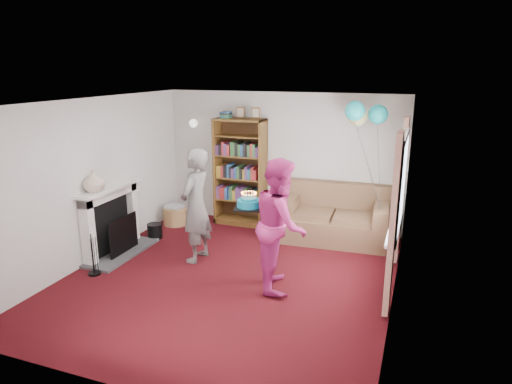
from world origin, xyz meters
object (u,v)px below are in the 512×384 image
at_px(bookcase, 241,173).
at_px(person_magenta, 281,224).
at_px(sofa, 335,219).
at_px(birthday_cake, 249,203).
at_px(person_striped, 196,206).

bearing_deg(bookcase, person_magenta, -56.60).
relative_size(sofa, birthday_cake, 4.63).
xyz_separation_m(bookcase, person_magenta, (1.50, -2.27, -0.09)).
height_order(sofa, person_striped, person_striped).
xyz_separation_m(person_striped, birthday_cake, (0.99, -0.32, 0.23)).
height_order(sofa, birthday_cake, birthday_cake).
relative_size(bookcase, sofa, 1.23).
distance_m(sofa, person_striped, 2.53).
distance_m(sofa, person_magenta, 2.15).
relative_size(sofa, person_striped, 1.03).
bearing_deg(person_magenta, sofa, -27.68).
height_order(bookcase, person_striped, bookcase).
distance_m(bookcase, person_magenta, 2.73).
height_order(person_striped, person_magenta, person_magenta).
xyz_separation_m(bookcase, birthday_cake, (1.01, -2.19, 0.13)).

